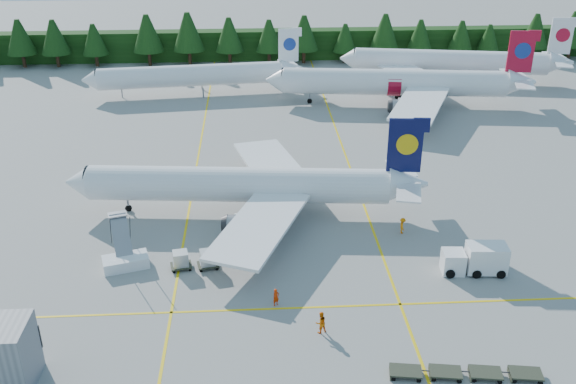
{
  "coord_description": "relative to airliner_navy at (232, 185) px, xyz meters",
  "views": [
    {
      "loc": [
        -6.63,
        -51.79,
        33.44
      ],
      "look_at": [
        -2.94,
        10.05,
        3.5
      ],
      "focal_mm": 40.0,
      "sensor_mm": 36.0,
      "label": 1
    }
  ],
  "objects": [
    {
      "name": "uld_pair",
      "position": [
        -3.52,
        -11.35,
        -2.38
      ],
      "size": [
        4.81,
        1.92,
        1.53
      ],
      "rotation": [
        0.0,
        0.0,
        0.19
      ],
      "color": "#343829",
      "rests_on": "ground"
    },
    {
      "name": "airliner_red",
      "position": [
        25.12,
        37.49,
        0.35
      ],
      "size": [
        42.91,
        35.12,
        12.5
      ],
      "rotation": [
        0.0,
        0.0,
        -0.12
      ],
      "color": "white",
      "rests_on": "ground"
    },
    {
      "name": "crew_c",
      "position": [
        17.9,
        -5.75,
        -2.53
      ],
      "size": [
        0.53,
        0.75,
        1.75
      ],
      "primitive_type": "imported",
      "rotation": [
        0.0,
        0.0,
        1.51
      ],
      "color": "orange",
      "rests_on": "ground"
    },
    {
      "name": "crew_b",
      "position": [
        7.53,
        -21.79,
        -2.43
      ],
      "size": [
        1.16,
        1.05,
        1.96
      ],
      "primitive_type": "imported",
      "rotation": [
        0.0,
        0.0,
        3.53
      ],
      "color": "#DD6104",
      "rests_on": "ground"
    },
    {
      "name": "treeline_hedge",
      "position": [
        8.95,
        69.64,
        -0.41
      ],
      "size": [
        220.0,
        4.0,
        6.0
      ],
      "primitive_type": "cube",
      "color": "black",
      "rests_on": "ground"
    },
    {
      "name": "airliner_far_left",
      "position": [
        -9.03,
        45.25,
        -0.01
      ],
      "size": [
        37.2,
        7.27,
        10.83
      ],
      "rotation": [
        0.0,
        0.0,
        0.11
      ],
      "color": "white",
      "rests_on": "ground"
    },
    {
      "name": "taxi_stripe_cross",
      "position": [
        8.95,
        -18.36,
        -3.4
      ],
      "size": [
        80.0,
        0.25,
        0.01
      ],
      "primitive_type": "cube",
      "color": "yellow",
      "rests_on": "ground"
    },
    {
      "name": "airliner_far_right",
      "position": [
        38.05,
        51.15,
        0.35
      ],
      "size": [
        40.93,
        10.55,
        11.98
      ],
      "rotation": [
        0.0,
        0.0,
        -0.17
      ],
      "color": "white",
      "rests_on": "ground"
    },
    {
      "name": "airstairs",
      "position": [
        -10.24,
        -10.44,
        -2.57
      ],
      "size": [
        4.73,
        6.43,
        3.85
      ],
      "rotation": [
        0.0,
        0.0,
        0.29
      ],
      "color": "white",
      "rests_on": "ground"
    },
    {
      "name": "taxi_stripe_b",
      "position": [
        14.95,
        7.64,
        -3.4
      ],
      "size": [
        0.25,
        120.0,
        0.01
      ],
      "primitive_type": "cube",
      "color": "yellow",
      "rests_on": "ground"
    },
    {
      "name": "service_truck",
      "position": [
        22.99,
        -13.57,
        -1.98
      ],
      "size": [
        6.1,
        2.57,
        2.88
      ],
      "rotation": [
        0.0,
        0.0,
        -0.07
      ],
      "color": "silver",
      "rests_on": "ground"
    },
    {
      "name": "taxi_stripe_a",
      "position": [
        -5.05,
        7.64,
        -3.4
      ],
      "size": [
        0.25,
        120.0,
        0.01
      ],
      "primitive_type": "cube",
      "color": "yellow",
      "rests_on": "ground"
    },
    {
      "name": "dolly_train",
      "position": [
        17.82,
        -27.71,
        -2.96
      ],
      "size": [
        11.49,
        2.63,
        0.14
      ],
      "rotation": [
        0.0,
        0.0,
        -0.16
      ],
      "color": "#343829",
      "rests_on": "ground"
    },
    {
      "name": "airliner_navy",
      "position": [
        0.0,
        0.0,
        0.0
      ],
      "size": [
        38.97,
        31.95,
        11.33
      ],
      "rotation": [
        0.0,
        0.0,
        -0.09
      ],
      "color": "white",
      "rests_on": "ground"
    },
    {
      "name": "crew_a",
      "position": [
        4.03,
        -17.81,
        -2.58
      ],
      "size": [
        0.72,
        0.64,
        1.65
      ],
      "primitive_type": "imported",
      "rotation": [
        0.0,
        0.0,
        0.53
      ],
      "color": "red",
      "rests_on": "ground"
    },
    {
      "name": "ground",
      "position": [
        8.95,
        -12.36,
        -3.41
      ],
      "size": [
        320.0,
        320.0,
        0.0
      ],
      "primitive_type": "plane",
      "color": "#969691",
      "rests_on": "ground"
    }
  ]
}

